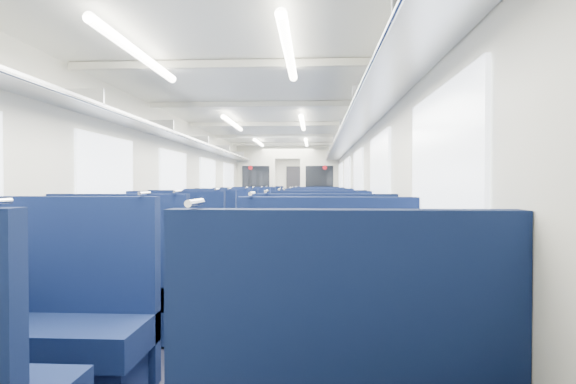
{
  "coord_description": "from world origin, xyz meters",
  "views": [
    {
      "loc": [
        0.74,
        -9.95,
        1.31
      ],
      "look_at": [
        0.1,
        1.56,
        1.11
      ],
      "focal_mm": 29.59,
      "sensor_mm": 36.0,
      "label": 1
    }
  ],
  "objects": [
    {
      "name": "end_door",
      "position": [
        0.0,
        8.94,
        1.0
      ],
      "size": [
        0.75,
        0.06,
        2.0
      ],
      "primitive_type": "cube",
      "color": "black",
      "rests_on": "floor"
    },
    {
      "name": "seat_16",
      "position": [
        -0.83,
        0.97,
        0.39
      ],
      "size": [
        1.13,
        0.63,
        1.26
      ],
      "color": "#0E1B45",
      "rests_on": "floor"
    },
    {
      "name": "seat_17",
      "position": [
        0.83,
        0.88,
        0.39
      ],
      "size": [
        1.13,
        0.63,
        1.26
      ],
      "color": "#0E1B45",
      "rests_on": "floor"
    },
    {
      "name": "seat_21",
      "position": [
        0.83,
        4.15,
        0.39
      ],
      "size": [
        1.13,
        0.63,
        1.26
      ],
      "color": "#0E1B45",
      "rests_on": "floor"
    },
    {
      "name": "dado_right",
      "position": [
        1.39,
        0.0,
        0.35
      ],
      "size": [
        0.03,
        17.9,
        0.7
      ],
      "primitive_type": "cube",
      "color": "#111A39",
      "rests_on": "floor"
    },
    {
      "name": "windows",
      "position": [
        0.0,
        -0.46,
        1.42
      ],
      "size": [
        2.78,
        15.6,
        0.75
      ],
      "color": "white",
      "rests_on": "wall_left"
    },
    {
      "name": "ceiling_fittings",
      "position": [
        0.0,
        -0.26,
        2.29
      ],
      "size": [
        2.7,
        16.06,
        0.11
      ],
      "color": "silver",
      "rests_on": "ceiling"
    },
    {
      "name": "seat_2",
      "position": [
        -0.83,
        -7.13,
        0.39
      ],
      "size": [
        1.13,
        0.63,
        1.26
      ],
      "color": "#0E1B45",
      "rests_on": "floor"
    },
    {
      "name": "ceiling",
      "position": [
        0.0,
        0.0,
        2.35
      ],
      "size": [
        2.8,
        18.0,
        0.01
      ],
      "primitive_type": "cube",
      "color": "white",
      "rests_on": "wall_left"
    },
    {
      "name": "seat_4",
      "position": [
        -0.83,
        -6.08,
        0.39
      ],
      "size": [
        1.13,
        0.63,
        1.26
      ],
      "color": "#0E1B45",
      "rests_on": "floor"
    },
    {
      "name": "dado_left",
      "position": [
        -1.39,
        0.0,
        0.35
      ],
      "size": [
        0.03,
        17.9,
        0.7
      ],
      "primitive_type": "cube",
      "color": "#111A39",
      "rests_on": "floor"
    },
    {
      "name": "seat_13",
      "position": [
        0.83,
        -1.37,
        0.39
      ],
      "size": [
        1.13,
        0.63,
        1.26
      ],
      "color": "#0E1B45",
      "rests_on": "floor"
    },
    {
      "name": "bulkhead",
      "position": [
        -0.0,
        3.11,
        1.23
      ],
      "size": [
        2.8,
        0.1,
        2.35
      ],
      "color": "silver",
      "rests_on": "floor"
    },
    {
      "name": "seat_22",
      "position": [
        -0.83,
        5.29,
        0.39
      ],
      "size": [
        1.13,
        0.63,
        1.26
      ],
      "color": "#0E1B45",
      "rests_on": "floor"
    },
    {
      "name": "seat_9",
      "position": [
        0.83,
        -3.75,
        0.39
      ],
      "size": [
        1.13,
        0.63,
        1.26
      ],
      "color": "#0E1B45",
      "rests_on": "floor"
    },
    {
      "name": "seat_8",
      "position": [
        -0.83,
        -3.77,
        0.39
      ],
      "size": [
        1.13,
        0.63,
        1.26
      ],
      "color": "#0E1B45",
      "rests_on": "floor"
    },
    {
      "name": "wall_right",
      "position": [
        1.4,
        0.0,
        1.18
      ],
      "size": [
        0.02,
        18.0,
        2.35
      ],
      "primitive_type": "cube",
      "color": "beige",
      "rests_on": "floor"
    },
    {
      "name": "seat_18",
      "position": [
        -0.83,
        2.01,
        0.39
      ],
      "size": [
        1.13,
        0.63,
        1.26
      ],
      "color": "#0E1B45",
      "rests_on": "floor"
    },
    {
      "name": "seat_3",
      "position": [
        0.83,
        -7.17,
        0.39
      ],
      "size": [
        1.13,
        0.63,
        1.26
      ],
      "color": "#0E1B45",
      "rests_on": "floor"
    },
    {
      "name": "seat_6",
      "position": [
        -0.83,
        -4.86,
        0.39
      ],
      "size": [
        1.13,
        0.63,
        1.26
      ],
      "color": "#0E1B45",
      "rests_on": "floor"
    },
    {
      "name": "luggage_rack_left",
      "position": [
        -1.21,
        0.0,
        1.97
      ],
      "size": [
        0.36,
        17.4,
        0.18
      ],
      "color": "#B2B5BA",
      "rests_on": "wall_left"
    },
    {
      "name": "seat_20",
      "position": [
        -0.83,
        4.19,
        0.39
      ],
      "size": [
        1.13,
        0.63,
        1.26
      ],
      "color": "#0E1B45",
      "rests_on": "floor"
    },
    {
      "name": "wall_far",
      "position": [
        0.0,
        9.0,
        1.18
      ],
      "size": [
        2.8,
        0.02,
        2.35
      ],
      "primitive_type": "cube",
      "color": "beige",
      "rests_on": "floor"
    },
    {
      "name": "seat_10",
      "position": [
        -0.83,
        -2.53,
        0.39
      ],
      "size": [
        1.13,
        0.63,
        1.26
      ],
      "color": "#0E1B45",
      "rests_on": "floor"
    },
    {
      "name": "wall_left",
      "position": [
        -1.4,
        0.0,
        1.18
      ],
      "size": [
        0.02,
        18.0,
        2.35
      ],
      "primitive_type": "cube",
      "color": "beige",
      "rests_on": "floor"
    },
    {
      "name": "seat_12",
      "position": [
        -0.83,
        -1.42,
        0.39
      ],
      "size": [
        1.13,
        0.63,
        1.26
      ],
      "color": "#0E1B45",
      "rests_on": "floor"
    },
    {
      "name": "seat_7",
      "position": [
        0.83,
        -4.83,
        0.39
      ],
      "size": [
        1.13,
        0.63,
        1.26
      ],
      "color": "#0E1B45",
      "rests_on": "floor"
    },
    {
      "name": "seat_5",
      "position": [
        0.83,
        -5.97,
        0.39
      ],
      "size": [
        1.13,
        0.63,
        1.26
      ],
      "color": "#0E1B45",
      "rests_on": "floor"
    },
    {
      "name": "seat_11",
      "position": [
        0.83,
        -2.45,
        0.39
      ],
      "size": [
        1.13,
        0.63,
        1.26
      ],
      "color": "#0E1B45",
      "rests_on": "floor"
    },
    {
      "name": "luggage_rack_right",
      "position": [
        1.21,
        0.0,
        1.97
      ],
      "size": [
        0.36,
        17.4,
        0.18
      ],
      "color": "#B2B5BA",
      "rests_on": "wall_right"
    },
    {
      "name": "seat_19",
      "position": [
        0.83,
        2.1,
        0.39
      ],
      "size": [
        1.13,
        0.63,
        1.26
      ],
      "color": "#0E1B45",
      "rests_on": "floor"
    },
    {
      "name": "seat_23",
      "position": [
        0.83,
        5.28,
        0.39
      ],
      "size": [
        1.13,
        0.63,
        1.26
      ],
      "color": "#0E1B45",
      "rests_on": "floor"
    },
    {
      "name": "floor",
      "position": [
        0.0,
        0.0,
        0.0
      ],
      "size": [
        2.8,
        18.0,
        0.01
      ],
      "primitive_type": "cube",
      "color": "black",
      "rests_on": "ground"
    },
    {
      "name": "seat_14",
      "position": [
        -0.83,
        -0.3,
        0.39
      ],
      "size": [
        1.13,
        0.63,
        1.26
      ],
      "color": "#0E1B45",
      "rests_on": "floor"
    },
    {
      "name": "seat_15",
      "position": [
        0.83,
        -0.27,
        0.39
      ],
      "size": [
        1.13,
        0.63,
        1.26
      ],
      "color": "#0E1B45",
      "rests_on": "floor"
    }
  ]
}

